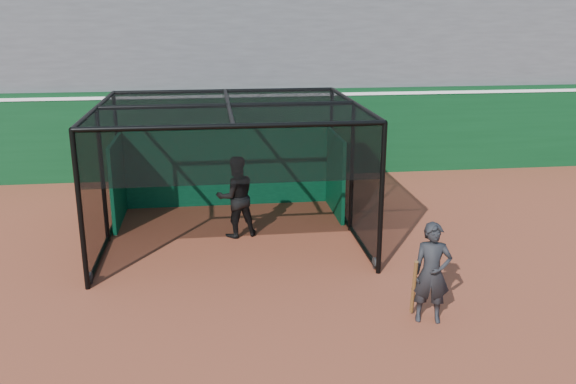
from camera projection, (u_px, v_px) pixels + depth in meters
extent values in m
plane|color=brown|center=(252.00, 314.00, 9.70)|extent=(120.00, 120.00, 0.00)
cube|color=#093215|center=(230.00, 133.00, 17.42)|extent=(50.00, 0.45, 2.50)
cube|color=white|center=(229.00, 95.00, 17.10)|extent=(50.00, 0.50, 0.08)
cube|color=#4C4C4F|center=(224.00, 34.00, 20.34)|extent=(50.00, 7.85, 7.75)
cube|color=#074D2C|center=(227.00, 167.00, 14.87)|extent=(5.06, 0.10, 1.90)
cylinder|color=black|center=(89.00, 278.00, 10.73)|extent=(0.08, 0.22, 0.22)
cylinder|color=black|center=(375.00, 263.00, 11.36)|extent=(0.08, 0.22, 0.22)
cylinder|color=black|center=(121.00, 205.00, 14.72)|extent=(0.08, 0.22, 0.22)
cylinder|color=black|center=(332.00, 197.00, 15.35)|extent=(0.08, 0.22, 0.22)
imported|color=black|center=(236.00, 197.00, 12.81)|extent=(0.98, 0.84, 1.74)
imported|color=black|center=(432.00, 273.00, 9.27)|extent=(0.66, 0.51, 1.60)
cylinder|color=#593819|center=(414.00, 287.00, 9.36)|extent=(0.16, 0.38, 1.01)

